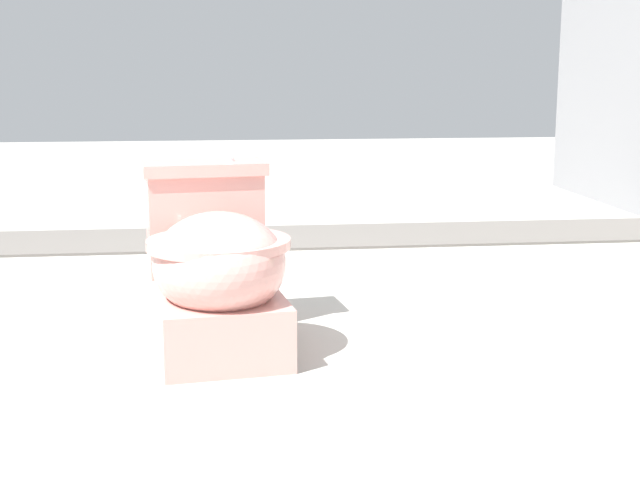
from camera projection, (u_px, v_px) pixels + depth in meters
name	position (u px, v px, depth m)	size (l,w,h in m)	color
ground_plane	(169.00, 325.00, 2.75)	(14.00, 14.00, 0.00)	#A8A59E
gravel_strip	(292.00, 237.00, 4.13)	(0.56, 8.00, 0.01)	#605B56
toilet	(215.00, 270.00, 2.51)	(0.67, 0.45, 0.52)	#E09E93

